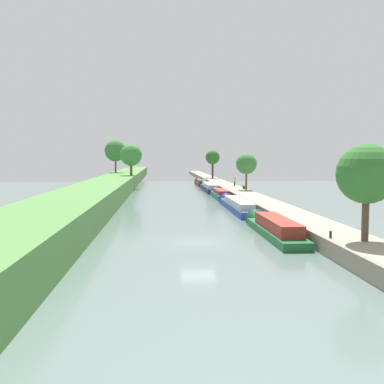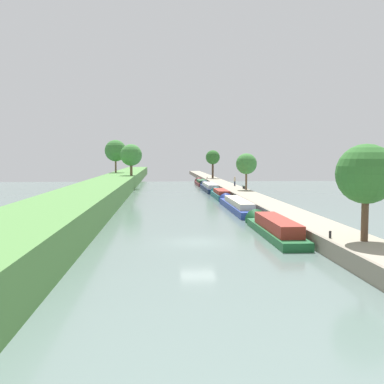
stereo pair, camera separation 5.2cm
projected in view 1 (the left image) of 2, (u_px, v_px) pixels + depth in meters
name	position (u px, v px, depth m)	size (l,w,h in m)	color
ground_plane	(198.00, 242.00, 32.45)	(160.00, 160.00, 0.00)	slate
left_grassy_bank	(43.00, 226.00, 31.60)	(6.62, 260.00, 2.53)	#518442
right_towpath	(325.00, 233.00, 33.05)	(3.44, 260.00, 1.04)	#9E937F
stone_quay	(301.00, 233.00, 32.93)	(0.25, 260.00, 1.09)	gray
narrowboat_green	(273.00, 227.00, 35.46)	(2.07, 13.29, 2.17)	#1E6033
narrowboat_blue	(236.00, 205.00, 52.15)	(1.95, 17.03, 1.92)	#283D93
narrowboat_teal	(220.00, 194.00, 67.14)	(1.93, 11.12, 1.87)	#195B60
narrowboat_navy	(209.00, 187.00, 82.23)	(2.12, 17.13, 2.02)	#141E42
narrowboat_maroon	(201.00, 183.00, 98.79)	(2.15, 12.53, 2.04)	maroon
tree_rightbank_near	(367.00, 174.00, 26.96)	(3.61, 3.61, 5.89)	brown
tree_rightbank_midnear	(246.00, 164.00, 69.41)	(3.22, 3.22, 5.64)	brown
tree_rightbank_midfar	(213.00, 158.00, 106.94)	(3.36, 3.36, 6.68)	#4C3828
tree_leftbank_downstream	(131.00, 155.00, 87.08)	(4.20, 4.20, 6.05)	brown
tree_leftbank_upstream	(115.00, 151.00, 103.14)	(4.94, 4.94, 7.49)	brown
person_walking	(235.00, 181.00, 78.78)	(0.34, 0.34, 1.66)	#282D42
mooring_bollard_near	(331.00, 234.00, 28.27)	(0.16, 0.16, 0.45)	black
mooring_bollard_far	(207.00, 178.00, 104.32)	(0.16, 0.16, 0.45)	black
park_bench	(244.00, 187.00, 71.99)	(0.44, 1.50, 0.47)	#333338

